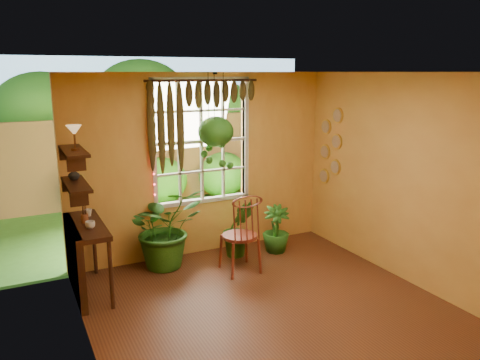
% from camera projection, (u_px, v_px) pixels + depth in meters
% --- Properties ---
extents(floor, '(4.50, 4.50, 0.00)m').
position_uv_depth(floor, '(280.00, 317.00, 5.27)').
color(floor, '#572D18').
rests_on(floor, ground).
extents(ceiling, '(4.50, 4.50, 0.00)m').
position_uv_depth(ceiling, '(285.00, 72.00, 4.66)').
color(ceiling, white).
rests_on(ceiling, wall_back).
extents(wall_back, '(4.00, 0.00, 4.00)m').
position_uv_depth(wall_back, '(203.00, 165.00, 6.93)').
color(wall_back, '#E7B04F').
rests_on(wall_back, floor).
extents(wall_left, '(0.00, 4.50, 4.50)m').
position_uv_depth(wall_left, '(87.00, 230.00, 4.09)').
color(wall_left, '#E7B04F').
rests_on(wall_left, floor).
extents(wall_right, '(0.00, 4.50, 4.50)m').
position_uv_depth(wall_right, '(419.00, 183.00, 5.84)').
color(wall_right, '#E7B04F').
rests_on(wall_right, floor).
extents(window, '(1.52, 0.10, 1.86)m').
position_uv_depth(window, '(201.00, 141.00, 6.87)').
color(window, silver).
rests_on(window, wall_back).
extents(valance_vine, '(1.70, 0.12, 1.10)m').
position_uv_depth(valance_vine, '(198.00, 102.00, 6.60)').
color(valance_vine, '#34190E').
rests_on(valance_vine, window).
extents(string_lights, '(0.03, 0.03, 1.54)m').
position_uv_depth(string_lights, '(153.00, 142.00, 6.45)').
color(string_lights, '#FF2633').
rests_on(string_lights, window).
extents(wall_plates, '(0.04, 0.32, 1.10)m').
position_uv_depth(wall_plates, '(330.00, 147.00, 7.34)').
color(wall_plates, beige).
rests_on(wall_plates, wall_right).
extents(counter_ledge, '(0.40, 1.20, 0.90)m').
position_uv_depth(counter_ledge, '(79.00, 252.00, 5.71)').
color(counter_ledge, '#34190E').
rests_on(counter_ledge, floor).
extents(shelf_lower, '(0.25, 0.90, 0.04)m').
position_uv_depth(shelf_lower, '(76.00, 184.00, 5.53)').
color(shelf_lower, '#34190E').
rests_on(shelf_lower, wall_left).
extents(shelf_upper, '(0.25, 0.90, 0.04)m').
position_uv_depth(shelf_upper, '(73.00, 151.00, 5.44)').
color(shelf_upper, '#34190E').
rests_on(shelf_upper, wall_left).
extents(backyard, '(14.00, 10.00, 12.00)m').
position_uv_depth(backyard, '(138.00, 133.00, 11.07)').
color(backyard, '#2C5C1A').
rests_on(backyard, ground).
extents(windsor_chair, '(0.49, 0.52, 1.29)m').
position_uv_depth(windsor_chair, '(241.00, 246.00, 6.40)').
color(windsor_chair, maroon).
rests_on(windsor_chair, floor).
extents(potted_plant_left, '(1.13, 1.00, 1.15)m').
position_uv_depth(potted_plant_left, '(165.00, 227.00, 6.54)').
color(potted_plant_left, '#134813').
rests_on(potted_plant_left, floor).
extents(potted_plant_mid, '(0.55, 0.49, 0.87)m').
position_uv_depth(potted_plant_mid, '(239.00, 228.00, 6.94)').
color(potted_plant_mid, '#134813').
rests_on(potted_plant_mid, floor).
extents(potted_plant_right, '(0.52, 0.52, 0.72)m').
position_uv_depth(potted_plant_right, '(276.00, 229.00, 7.12)').
color(potted_plant_right, '#134813').
rests_on(potted_plant_right, floor).
extents(hanging_basket, '(0.51, 0.51, 1.40)m').
position_uv_depth(hanging_basket, '(216.00, 133.00, 6.67)').
color(hanging_basket, black).
rests_on(hanging_basket, ceiling).
extents(cup_a, '(0.12, 0.12, 0.09)m').
position_uv_depth(cup_a, '(90.00, 225.00, 5.49)').
color(cup_a, silver).
rests_on(cup_a, counter_ledge).
extents(cup_b, '(0.12, 0.12, 0.09)m').
position_uv_depth(cup_b, '(88.00, 213.00, 5.97)').
color(cup_b, beige).
rests_on(cup_b, counter_ledge).
extents(brush_jar, '(0.09, 0.09, 0.31)m').
position_uv_depth(brush_jar, '(84.00, 213.00, 5.69)').
color(brush_jar, brown).
rests_on(brush_jar, counter_ledge).
extents(shelf_vase, '(0.17, 0.17, 0.14)m').
position_uv_depth(shelf_vase, '(74.00, 174.00, 5.68)').
color(shelf_vase, '#B2AD99').
rests_on(shelf_vase, shelf_lower).
extents(tiffany_lamp, '(0.18, 0.18, 0.29)m').
position_uv_depth(tiffany_lamp, '(74.00, 132.00, 5.33)').
color(tiffany_lamp, brown).
rests_on(tiffany_lamp, shelf_upper).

